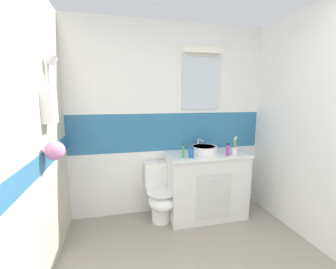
{
  "coord_description": "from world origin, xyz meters",
  "views": [
    {
      "loc": [
        -0.69,
        -0.4,
        1.54
      ],
      "look_at": [
        -0.13,
        1.98,
        1.14
      ],
      "focal_mm": 23.3,
      "sensor_mm": 36.0,
      "label": 1
    }
  ],
  "objects_px": {
    "sink_basin": "(204,149)",
    "deodorant_spray_can": "(228,150)",
    "toothpaste_tube_upright": "(183,151)",
    "soap_dispenser": "(191,152)",
    "toilet": "(161,194)",
    "toothbrush_cup": "(234,150)"
  },
  "relations": [
    {
      "from": "soap_dispenser",
      "to": "toilet",
      "type": "bearing_deg",
      "value": 152.21
    },
    {
      "from": "toothbrush_cup",
      "to": "soap_dispenser",
      "type": "height_order",
      "value": "toothbrush_cup"
    },
    {
      "from": "toothbrush_cup",
      "to": "deodorant_spray_can",
      "type": "xyz_separation_m",
      "value": [
        -0.11,
        -0.03,
        0.02
      ]
    },
    {
      "from": "deodorant_spray_can",
      "to": "toilet",
      "type": "bearing_deg",
      "value": 166.55
    },
    {
      "from": "toothbrush_cup",
      "to": "toothpaste_tube_upright",
      "type": "relative_size",
      "value": 1.33
    },
    {
      "from": "toothpaste_tube_upright",
      "to": "deodorant_spray_can",
      "type": "xyz_separation_m",
      "value": [
        0.57,
        -0.02,
        -0.01
      ]
    },
    {
      "from": "toothbrush_cup",
      "to": "toothpaste_tube_upright",
      "type": "distance_m",
      "value": 0.68
    },
    {
      "from": "toothpaste_tube_upright",
      "to": "toilet",
      "type": "bearing_deg",
      "value": 143.75
    },
    {
      "from": "sink_basin",
      "to": "soap_dispenser",
      "type": "xyz_separation_m",
      "value": [
        -0.24,
        -0.18,
        0.02
      ]
    },
    {
      "from": "sink_basin",
      "to": "toothpaste_tube_upright",
      "type": "height_order",
      "value": "toothpaste_tube_upright"
    },
    {
      "from": "sink_basin",
      "to": "soap_dispenser",
      "type": "height_order",
      "value": "soap_dispenser"
    },
    {
      "from": "sink_basin",
      "to": "toothpaste_tube_upright",
      "type": "relative_size",
      "value": 2.26
    },
    {
      "from": "deodorant_spray_can",
      "to": "sink_basin",
      "type": "bearing_deg",
      "value": 139.52
    },
    {
      "from": "toilet",
      "to": "toothbrush_cup",
      "type": "bearing_deg",
      "value": -10.0
    },
    {
      "from": "toilet",
      "to": "toothbrush_cup",
      "type": "relative_size",
      "value": 3.24
    },
    {
      "from": "sink_basin",
      "to": "soap_dispenser",
      "type": "distance_m",
      "value": 0.3
    },
    {
      "from": "toothbrush_cup",
      "to": "deodorant_spray_can",
      "type": "distance_m",
      "value": 0.11
    },
    {
      "from": "sink_basin",
      "to": "toothpaste_tube_upright",
      "type": "bearing_deg",
      "value": -151.59
    },
    {
      "from": "sink_basin",
      "to": "deodorant_spray_can",
      "type": "relative_size",
      "value": 2.55
    },
    {
      "from": "sink_basin",
      "to": "deodorant_spray_can",
      "type": "height_order",
      "value": "sink_basin"
    },
    {
      "from": "soap_dispenser",
      "to": "deodorant_spray_can",
      "type": "height_order",
      "value": "soap_dispenser"
    },
    {
      "from": "toilet",
      "to": "toothpaste_tube_upright",
      "type": "relative_size",
      "value": 4.3
    }
  ]
}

